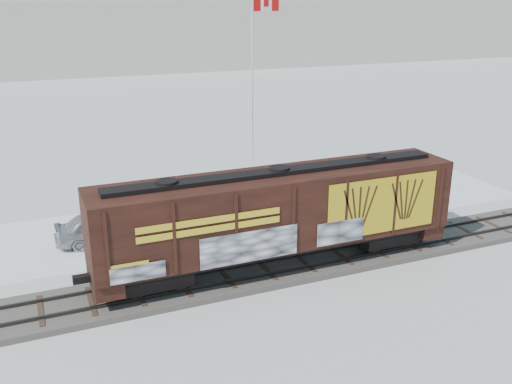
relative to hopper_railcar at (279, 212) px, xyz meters
name	(u,v)px	position (x,y,z in m)	size (l,w,h in m)	color
ground	(265,273)	(-0.67, 0.01, -3.00)	(500.00, 500.00, 0.00)	white
rail_track	(265,271)	(-0.67, 0.01, -2.85)	(50.00, 3.40, 0.43)	#59544C
parking_strip	(214,219)	(-0.67, 7.51, -2.98)	(40.00, 8.00, 0.03)	white
hopper_railcar	(279,212)	(0.00, 0.00, 0.00)	(17.21, 3.06, 4.63)	black
flagpole	(254,118)	(3.89, 12.37, 1.82)	(2.30, 0.90, 12.77)	silver
car_silver	(103,227)	(-7.14, 6.72, -2.13)	(1.97, 4.90, 1.67)	#AFB2B6
car_white	(174,220)	(-3.31, 6.47, -2.25)	(1.52, 4.37, 1.44)	silver
car_dark	(376,191)	(9.85, 6.50, -2.26)	(1.98, 4.88, 1.42)	black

